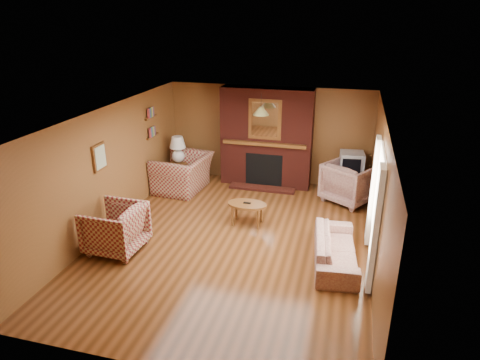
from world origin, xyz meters
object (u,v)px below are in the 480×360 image
(plaid_armchair, at_px, (115,228))
(table_lamp, at_px, (178,148))
(tv_stand, at_px, (350,184))
(fireplace, at_px, (266,138))
(floral_sofa, at_px, (336,249))
(crt_tv, at_px, (352,163))
(side_table, at_px, (179,173))
(coffee_table, at_px, (247,206))
(floral_armchair, at_px, (350,182))
(plaid_loveseat, at_px, (183,173))

(plaid_armchair, relative_size, table_lamp, 1.44)
(table_lamp, distance_m, tv_stand, 4.21)
(fireplace, relative_size, floral_sofa, 1.36)
(plaid_armchair, relative_size, crt_tv, 1.65)
(side_table, bearing_deg, table_lamp, 90.00)
(coffee_table, distance_m, table_lamp, 2.82)
(table_lamp, xyz_separation_m, crt_tv, (4.15, 0.34, -0.12))
(floral_sofa, height_order, tv_stand, tv_stand)
(floral_armchair, bearing_deg, tv_stand, -58.23)
(fireplace, bearing_deg, floral_armchair, -15.62)
(plaid_loveseat, bearing_deg, fireplace, 120.26)
(floral_sofa, height_order, side_table, side_table)
(floral_armchair, distance_m, coffee_table, 2.58)
(table_lamp, height_order, tv_stand, table_lamp)
(plaid_loveseat, xyz_separation_m, side_table, (-0.25, 0.36, -0.15))
(floral_sofa, bearing_deg, crt_tv, -8.56)
(floral_sofa, bearing_deg, tv_stand, -8.55)
(plaid_loveseat, distance_m, coffee_table, 2.36)
(plaid_armchair, distance_m, floral_sofa, 3.90)
(plaid_armchair, bearing_deg, fireplace, 155.40)
(floral_sofa, height_order, coffee_table, floral_sofa)
(plaid_armchair, bearing_deg, side_table, -175.13)
(fireplace, height_order, plaid_loveseat, fireplace)
(plaid_loveseat, height_order, floral_armchair, floral_armchair)
(crt_tv, bearing_deg, floral_armchair, -91.09)
(floral_armchair, xyz_separation_m, table_lamp, (-4.14, 0.04, 0.47))
(floral_armchair, bearing_deg, fireplace, 17.22)
(fireplace, relative_size, plaid_armchair, 2.52)
(table_lamp, bearing_deg, coffee_table, -38.10)
(table_lamp, bearing_deg, plaid_armchair, -87.41)
(tv_stand, relative_size, crt_tv, 0.97)
(plaid_loveseat, bearing_deg, floral_armchair, 99.24)
(floral_armchair, height_order, side_table, floral_armchair)
(plaid_armchair, xyz_separation_m, tv_stand, (4.00, 3.66, -0.15))
(floral_armchair, height_order, tv_stand, floral_armchair)
(plaid_loveseat, distance_m, crt_tv, 3.98)
(fireplace, height_order, side_table, fireplace)
(plaid_armchair, height_order, tv_stand, plaid_armchair)
(plaid_loveseat, relative_size, floral_armchair, 1.30)
(side_table, distance_m, tv_stand, 4.16)
(floral_armchair, bearing_deg, floral_sofa, 119.80)
(plaid_loveseat, xyz_separation_m, plaid_armchair, (-0.10, -2.96, 0.01))
(table_lamp, bearing_deg, crt_tv, 4.74)
(side_table, bearing_deg, floral_sofa, -34.22)
(coffee_table, bearing_deg, plaid_armchair, -141.75)
(plaid_loveseat, bearing_deg, side_table, -140.36)
(floral_sofa, bearing_deg, plaid_loveseat, 52.01)
(tv_stand, height_order, crt_tv, crt_tv)
(plaid_armchair, height_order, floral_sofa, plaid_armchair)
(table_lamp, bearing_deg, fireplace, 14.29)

